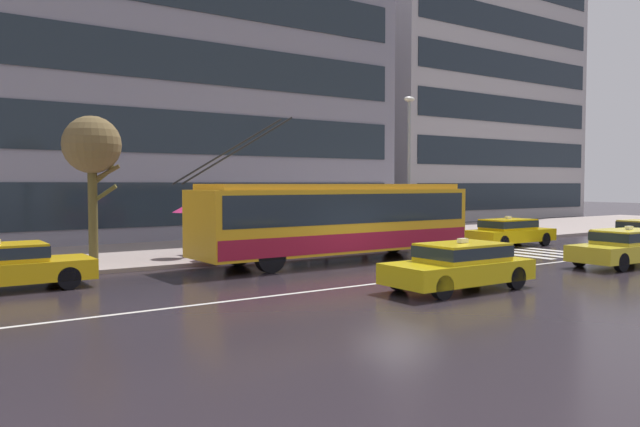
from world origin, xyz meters
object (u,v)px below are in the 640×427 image
at_px(pedestrian_waiting_by_pole, 326,212).
at_px(trolleybus, 338,219).
at_px(taxi_oncoming_far, 627,246).
at_px(taxi_oncoming_near, 460,264).
at_px(taxi_queued_behind_bus, 0,265).
at_px(street_lamp, 409,157).
at_px(street_tree_bare, 92,148).
at_px(pedestrian_at_shelter, 188,214).
at_px(pedestrian_walking_past, 364,212).
at_px(pedestrian_approaching_curb, 227,214).
at_px(bus_shelter, 258,204).
at_px(taxi_ahead_of_bus, 510,231).

bearing_deg(pedestrian_waiting_by_pole, trolleybus, -118.55).
distance_m(trolleybus, taxi_oncoming_far, 10.23).
height_order(taxi_oncoming_near, taxi_queued_behind_bus, same).
bearing_deg(street_lamp, taxi_oncoming_near, -126.28).
height_order(taxi_queued_behind_bus, street_lamp, street_lamp).
xyz_separation_m(trolleybus, street_tree_bare, (-7.77, 3.80, 2.54)).
relative_size(trolleybus, taxi_queued_behind_bus, 2.58).
xyz_separation_m(pedestrian_at_shelter, pedestrian_walking_past, (8.37, -0.04, -0.11)).
height_order(pedestrian_at_shelter, pedestrian_waiting_by_pole, pedestrian_at_shelter).
relative_size(pedestrian_at_shelter, pedestrian_approaching_curb, 0.98).
distance_m(pedestrian_at_shelter, pedestrian_approaching_curb, 1.61).
bearing_deg(bus_shelter, street_tree_bare, -178.45).
distance_m(pedestrian_approaching_curb, street_tree_bare, 5.17).
height_order(taxi_queued_behind_bus, taxi_ahead_of_bus, same).
xyz_separation_m(taxi_oncoming_near, pedestrian_waiting_by_pole, (2.62, 9.95, 0.97)).
bearing_deg(taxi_oncoming_near, pedestrian_waiting_by_pole, 75.22).
height_order(taxi_ahead_of_bus, bus_shelter, bus_shelter).
relative_size(taxi_queued_behind_bus, pedestrian_approaching_curb, 2.27).
distance_m(pedestrian_walking_past, street_tree_bare, 11.95).
bearing_deg(pedestrian_walking_past, trolleybus, -139.63).
bearing_deg(pedestrian_walking_past, pedestrian_waiting_by_pole, -174.27).
bearing_deg(pedestrian_at_shelter, pedestrian_approaching_curb, -53.20).
xyz_separation_m(trolleybus, pedestrian_at_shelter, (-4.47, 3.36, 0.16)).
distance_m(taxi_queued_behind_bus, bus_shelter, 10.88).
bearing_deg(pedestrian_waiting_by_pole, bus_shelter, 162.56).
relative_size(taxi_oncoming_far, street_tree_bare, 0.91).
relative_size(taxi_oncoming_near, pedestrian_at_shelter, 2.16).
bearing_deg(taxi_oncoming_near, pedestrian_walking_past, 64.54).
bearing_deg(bus_shelter, pedestrian_at_shelter, -169.50).
relative_size(taxi_oncoming_far, taxi_ahead_of_bus, 1.04).
bearing_deg(taxi_oncoming_far, bus_shelter, 129.22).
bearing_deg(pedestrian_approaching_curb, taxi_queued_behind_bus, -165.44).
relative_size(taxi_oncoming_far, pedestrian_waiting_by_pole, 2.37).
relative_size(pedestrian_approaching_curb, street_lamp, 0.30).
relative_size(taxi_queued_behind_bus, street_tree_bare, 0.90).
xyz_separation_m(trolleybus, taxi_oncoming_far, (7.63, -6.76, -0.88)).
bearing_deg(pedestrian_waiting_by_pole, taxi_oncoming_near, -104.78).
bearing_deg(taxi_ahead_of_bus, trolleybus, 179.89).
distance_m(taxi_oncoming_far, taxi_queued_behind_bus, 20.03).
bearing_deg(pedestrian_approaching_curb, pedestrian_at_shelter, 126.80).
relative_size(pedestrian_approaching_curb, street_tree_bare, 0.39).
relative_size(taxi_queued_behind_bus, pedestrian_at_shelter, 2.31).
bearing_deg(pedestrian_at_shelter, bus_shelter, 10.50).
bearing_deg(street_tree_bare, trolleybus, -26.04).
distance_m(taxi_ahead_of_bus, pedestrian_waiting_by_pole, 8.77).
distance_m(pedestrian_at_shelter, street_lamp, 10.88).
bearing_deg(taxi_oncoming_near, pedestrian_approaching_curb, 106.01).
distance_m(taxi_ahead_of_bus, pedestrian_approaching_curb, 13.53).
distance_m(taxi_queued_behind_bus, pedestrian_approaching_curb, 8.03).
height_order(taxi_oncoming_far, pedestrian_waiting_by_pole, pedestrian_waiting_by_pole).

